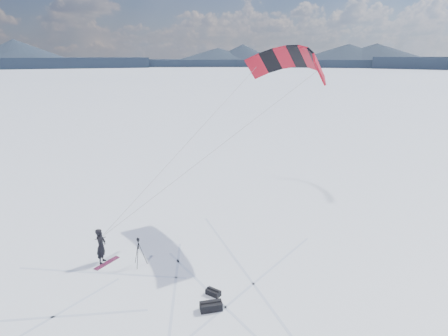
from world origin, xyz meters
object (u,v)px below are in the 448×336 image
object	(u,v)px
gear_bag_a	(211,306)
gear_bag_b	(213,292)
snowkiter	(103,262)
tripod	(139,248)
snowboard	(107,263)

from	to	relation	value
gear_bag_a	gear_bag_b	xyz separation A→B (m)	(0.38, 0.94, -0.05)
snowkiter	gear_bag_a	distance (m)	6.76
tripod	gear_bag_b	distance (m)	4.55
snowboard	gear_bag_a	world-z (taller)	gear_bag_a
gear_bag_a	gear_bag_b	distance (m)	1.01
snowboard	gear_bag_b	world-z (taller)	gear_bag_b
tripod	gear_bag_b	xyz separation A→B (m)	(2.80, -3.49, -0.82)
snowboard	gear_bag_a	size ratio (longest dim) A/B	1.53
snowboard	tripod	xyz separation A→B (m)	(1.56, -0.70, 0.93)
gear_bag_a	gear_bag_b	world-z (taller)	gear_bag_a
snowkiter	gear_bag_b	bearing A→B (deg)	-112.52
snowboard	tripod	world-z (taller)	tripod
tripod	snowboard	bearing A→B (deg)	153.47
gear_bag_b	snowboard	bearing A→B (deg)	-171.65
gear_bag_a	tripod	bearing A→B (deg)	124.27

